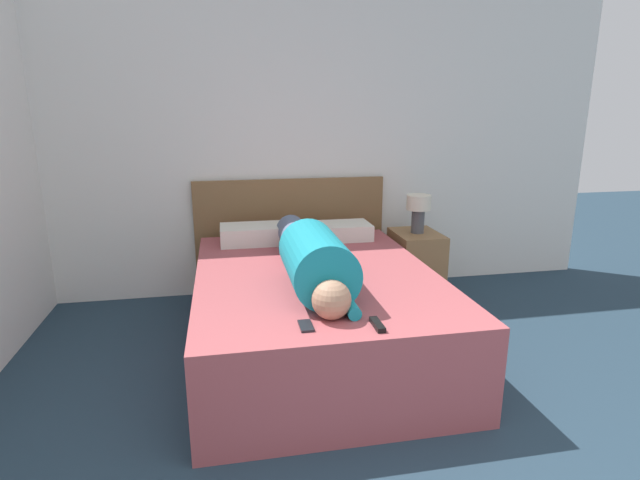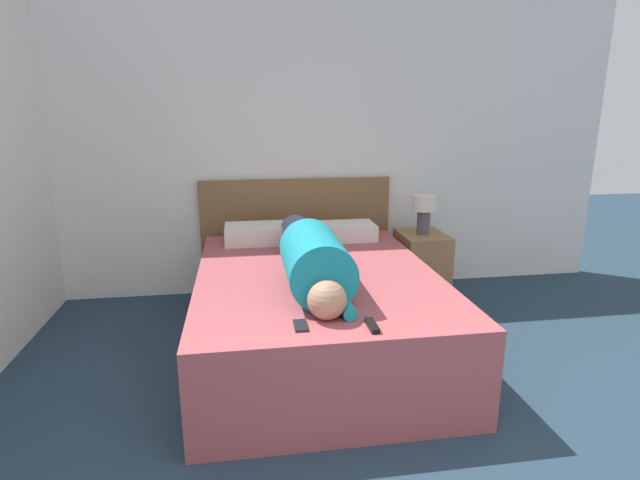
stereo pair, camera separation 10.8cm
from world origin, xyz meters
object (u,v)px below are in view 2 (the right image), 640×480
bed (316,311)px  pillow_second (341,231)px  tv_remote (372,325)px  nightstand (421,267)px  cell_phone (301,326)px  person_lying (311,257)px  table_lamp (424,209)px  pillow_near_headboard (262,233)px

bed → pillow_second: 0.92m
pillow_second → tv_remote: (-0.18, -1.68, -0.05)m
nightstand → tv_remote: (-0.86, -1.66, 0.28)m
nightstand → cell_phone: size_ratio=4.44×
nightstand → person_lying: person_lying is taller
pillow_second → cell_phone: bearing=-107.7°
person_lying → pillow_second: size_ratio=2.94×
person_lying → tv_remote: size_ratio=10.70×
person_lying → tv_remote: (0.20, -0.71, -0.14)m
bed → cell_phone: size_ratio=15.87×
table_lamp → pillow_near_headboard: size_ratio=0.55×
cell_phone → bed: bearing=76.4°
pillow_near_headboard → pillow_second: pillow_near_headboard is taller
bed → nightstand: 1.26m
table_lamp → tv_remote: table_lamp is taller
person_lying → cell_phone: (-0.14, -0.65, -0.15)m
table_lamp → cell_phone: bearing=-127.0°
nightstand → cell_phone: (-1.20, -1.60, 0.27)m
cell_phone → pillow_second: bearing=72.3°
pillow_near_headboard → tv_remote: 1.74m
pillow_near_headboard → cell_phone: size_ratio=4.42×
person_lying → tv_remote: 0.75m
nightstand → cell_phone: nightstand is taller
nightstand → pillow_near_headboard: (-1.32, 0.02, 0.34)m
table_lamp → person_lying: 1.42m
tv_remote → cell_phone: tv_remote is taller
pillow_second → cell_phone: pillow_second is taller
nightstand → pillow_second: 0.76m
nightstand → pillow_near_headboard: pillow_near_headboard is taller
nightstand → pillow_second: (-0.69, 0.02, 0.33)m
table_lamp → tv_remote: (-0.86, -1.66, -0.22)m
bed → pillow_second: bearing=68.2°
nightstand → cell_phone: bearing=-127.0°
nightstand → pillow_second: pillow_second is taller
table_lamp → pillow_second: bearing=178.2°
pillow_near_headboard → pillow_second: (0.63, -0.00, -0.01)m
cell_phone → table_lamp: bearing=53.0°
nightstand → pillow_near_headboard: 1.36m
nightstand → table_lamp: bearing=-104.0°
bed → table_lamp: bearing=37.5°
nightstand → table_lamp: size_ratio=1.82×
pillow_near_headboard → pillow_second: bearing=-0.0°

